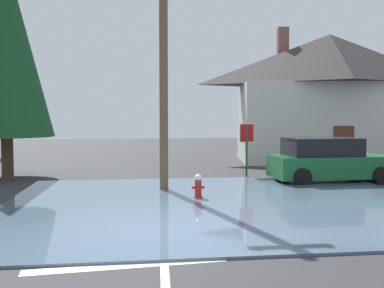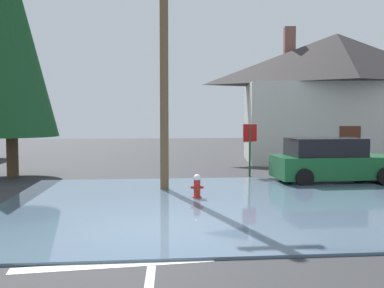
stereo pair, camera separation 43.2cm
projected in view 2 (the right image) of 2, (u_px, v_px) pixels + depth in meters
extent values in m
cube|color=#2D2D30|center=(158.00, 232.00, 9.61)|extent=(80.00, 80.00, 0.10)
cube|color=#4C6075|center=(219.00, 203.00, 12.41)|extent=(12.09, 9.66, 0.06)
cube|color=silver|center=(115.00, 265.00, 7.30)|extent=(3.36, 0.62, 0.01)
cylinder|color=#AD231E|center=(197.00, 198.00, 13.08)|extent=(0.27, 0.27, 0.09)
cylinder|color=#AD231E|center=(197.00, 188.00, 13.06)|extent=(0.20, 0.20, 0.50)
sphere|color=white|center=(197.00, 178.00, 13.04)|extent=(0.22, 0.22, 0.22)
cylinder|color=#AD231E|center=(192.00, 187.00, 13.04)|extent=(0.09, 0.08, 0.08)
cylinder|color=#AD231E|center=(202.00, 187.00, 13.07)|extent=(0.09, 0.08, 0.08)
cylinder|color=#AD231E|center=(198.00, 188.00, 12.91)|extent=(0.10, 0.09, 0.10)
cylinder|color=brown|center=(164.00, 53.00, 14.35)|extent=(0.28, 0.28, 9.06)
cylinder|color=#1E4C28|center=(250.00, 150.00, 18.00)|extent=(0.08, 0.08, 2.14)
cube|color=white|center=(250.00, 133.00, 17.95)|extent=(0.68, 0.36, 0.75)
cube|color=red|center=(250.00, 133.00, 17.95)|extent=(0.65, 0.35, 0.71)
cube|color=beige|center=(335.00, 123.00, 23.95)|extent=(10.16, 6.48, 4.19)
pyramid|color=#332D2D|center=(337.00, 59.00, 23.73)|extent=(10.98, 7.00, 2.73)
cube|color=brown|center=(289.00, 49.00, 24.73)|extent=(0.68, 0.68, 2.45)
cube|color=#592D1E|center=(350.00, 147.00, 21.41)|extent=(1.00, 0.20, 2.00)
cube|color=#195B2D|center=(334.00, 167.00, 16.50)|extent=(4.48, 2.01, 0.82)
cube|color=black|center=(325.00, 147.00, 16.41)|extent=(2.70, 1.73, 0.67)
cylinder|color=black|center=(359.00, 170.00, 17.63)|extent=(0.65, 0.24, 0.64)
cylinder|color=black|center=(286.00, 171.00, 17.26)|extent=(0.65, 0.24, 0.64)
cylinder|color=black|center=(304.00, 178.00, 15.40)|extent=(0.65, 0.24, 0.64)
cylinder|color=#4C3823|center=(12.00, 157.00, 17.81)|extent=(0.46, 0.46, 1.66)
cone|color=#194723|center=(10.00, 42.00, 17.52)|extent=(3.69, 3.69, 7.56)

